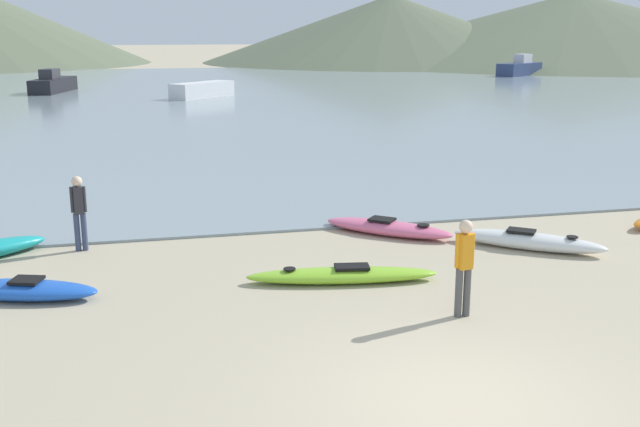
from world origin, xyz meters
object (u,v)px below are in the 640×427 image
Objects in this scene: kayak_on_sand_6 at (20,290)px; moored_boat_1 at (520,68)px; moored_boat_0 at (202,90)px; kayak_on_sand_1 at (342,275)px; person_near_waterline at (79,208)px; moored_boat_2 at (53,84)px; kayak_on_sand_3 at (528,241)px; kayak_on_sand_7 at (388,228)px; person_near_foreground at (464,262)px.

kayak_on_sand_6 is 64.30m from moored_boat_1.
kayak_on_sand_1 is at bearing -90.96° from moored_boat_0.
person_near_waterline is 0.28× the size of moored_boat_1.
kayak_on_sand_6 is at bearing -85.13° from moored_boat_2.
moored_boat_0 is (5.30, 33.70, -0.35)m from person_near_waterline.
kayak_on_sand_6 is 2.90m from person_near_waterline.
kayak_on_sand_3 is 0.49× the size of moored_boat_2.
kayak_on_sand_6 is 0.50× the size of moored_boat_1.
kayak_on_sand_1 is 44.34m from moored_boat_2.
kayak_on_sand_7 is at bearing -74.83° from moored_boat_2.
kayak_on_sand_3 reaches higher than kayak_on_sand_7.
person_near_waterline is 40.47m from moored_boat_2.
person_near_foreground is (-2.86, -3.12, 0.73)m from kayak_on_sand_3.
person_near_waterline is (-8.96, 2.04, 0.71)m from kayak_on_sand_3.
moored_boat_0 is (-1.20, 34.00, 0.39)m from kayak_on_sand_7.
kayak_on_sand_6 is at bearing -125.32° from moored_boat_1.
kayak_on_sand_7 is at bearing 17.98° from kayak_on_sand_6.
moored_boat_1 is at bearing 59.11° from kayak_on_sand_1.
person_near_waterline is (-6.50, 0.30, 0.74)m from kayak_on_sand_7.
kayak_on_sand_1 is 0.60× the size of moored_boat_2.
kayak_on_sand_3 is (4.28, 1.11, 0.04)m from kayak_on_sand_1.
kayak_on_sand_3 is 1.81× the size of person_near_foreground.
person_near_foreground reaches higher than kayak_on_sand_7.
kayak_on_sand_7 is at bearing -120.79° from moored_boat_1.
moored_boat_1 is (31.67, 52.94, 0.61)m from kayak_on_sand_1.
person_near_waterline is at bearing 167.16° from kayak_on_sand_3.
moored_boat_2 reaches higher than kayak_on_sand_3.
person_near_foreground is at bearing -88.82° from moored_boat_0.
person_near_waterline is (0.83, 2.68, 0.73)m from kayak_on_sand_6.
kayak_on_sand_1 is at bearing -33.95° from person_near_waterline.
kayak_on_sand_7 is 6.55m from person_near_waterline.
moored_boat_1 is at bearing 62.14° from kayak_on_sand_3.
moored_boat_1 is (36.35, 49.78, -0.14)m from person_near_waterline.
kayak_on_sand_3 is at bearing -117.86° from moored_boat_1.
kayak_on_sand_6 is 0.63× the size of moored_boat_0.
kayak_on_sand_3 is at bearing -35.29° from kayak_on_sand_7.
kayak_on_sand_1 is at bearing -122.56° from kayak_on_sand_7.
moored_boat_1 is at bearing 53.87° from person_near_waterline.
kayak_on_sand_1 is at bearing 125.19° from person_near_foreground.
kayak_on_sand_7 is 0.62× the size of moored_boat_0.
person_near_foreground is at bearing -76.87° from moored_boat_2.
moored_boat_1 reaches higher than moored_boat_0.
moored_boat_0 is at bearing 80.44° from kayak_on_sand_6.
moored_boat_0 is (0.62, 36.85, 0.41)m from kayak_on_sand_1.
person_near_waterline is at bearing 177.34° from kayak_on_sand_7.
kayak_on_sand_7 is at bearing -2.66° from person_near_waterline.
moored_boat_2 reaches higher than kayak_on_sand_7.
kayak_on_sand_6 is 36.89m from moored_boat_0.
kayak_on_sand_6 is at bearing -176.27° from kayak_on_sand_3.
person_near_foreground is (-0.40, -4.86, 0.75)m from kayak_on_sand_7.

